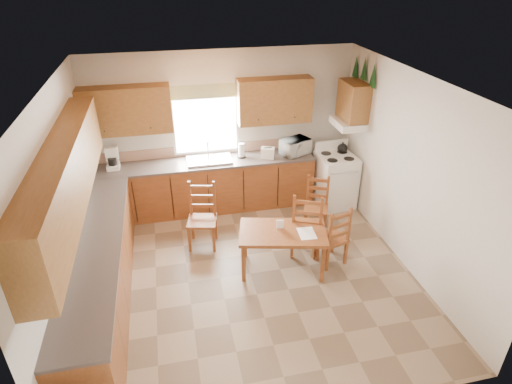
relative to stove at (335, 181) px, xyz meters
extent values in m
plane|color=#826C53|center=(-1.88, -1.61, -0.46)|extent=(4.50, 4.50, 0.00)
plane|color=brown|center=(-1.88, -1.61, 2.24)|extent=(4.50, 4.50, 0.00)
plane|color=beige|center=(-4.13, -1.61, 0.89)|extent=(4.50, 4.50, 0.00)
plane|color=beige|center=(0.37, -1.61, 0.89)|extent=(4.50, 4.50, 0.00)
plane|color=beige|center=(-1.88, 0.64, 0.89)|extent=(4.50, 4.50, 0.00)
plane|color=beige|center=(-1.88, -3.86, 0.89)|extent=(4.50, 4.50, 0.00)
cube|color=brown|center=(-2.25, 0.34, -0.02)|extent=(3.75, 0.60, 0.88)
cube|color=brown|center=(-3.83, -1.76, -0.02)|extent=(0.60, 3.60, 0.88)
cube|color=#4D423F|center=(-2.25, 0.34, 0.44)|extent=(3.75, 0.63, 0.04)
cube|color=#4D423F|center=(-3.83, -1.76, 0.44)|extent=(0.63, 3.60, 0.04)
cube|color=#9D7661|center=(-2.25, 0.63, 0.55)|extent=(3.75, 0.01, 0.18)
cube|color=brown|center=(-3.43, 0.47, 1.39)|extent=(1.41, 0.33, 0.75)
cube|color=brown|center=(-1.02, 0.47, 1.39)|extent=(1.25, 0.33, 0.75)
cube|color=brown|center=(-3.96, -1.76, 1.39)|extent=(0.33, 3.60, 0.75)
cube|color=brown|center=(0.20, 0.04, 1.44)|extent=(0.33, 0.62, 0.62)
cube|color=white|center=(0.15, 0.04, 1.06)|extent=(0.44, 0.62, 0.12)
cube|color=white|center=(-2.18, 0.61, 1.09)|extent=(1.13, 0.02, 1.18)
cube|color=white|center=(-2.18, 0.60, 1.09)|extent=(1.05, 0.01, 1.10)
cube|color=#506932|center=(-2.18, 0.58, 1.59)|extent=(1.19, 0.01, 0.24)
cube|color=silver|center=(-2.18, 0.34, 0.48)|extent=(0.75, 0.45, 0.04)
cone|color=#133F19|center=(0.33, -0.28, 1.92)|extent=(0.22, 0.22, 0.36)
cone|color=#133F19|center=(0.33, 0.04, 1.96)|extent=(0.22, 0.22, 0.36)
cone|color=#133F19|center=(0.33, 0.36, 1.92)|extent=(0.22, 0.22, 0.36)
cube|color=white|center=(0.00, 0.00, 0.00)|extent=(0.66, 0.68, 0.93)
cube|color=white|center=(-3.75, 0.39, 0.64)|extent=(0.29, 0.32, 0.37)
cylinder|color=white|center=(-1.61, 0.38, 0.58)|extent=(0.14, 0.14, 0.25)
cube|color=white|center=(-1.18, 0.25, 0.55)|extent=(0.26, 0.21, 0.18)
imported|color=white|center=(-0.66, 0.32, 0.59)|extent=(0.55, 0.48, 0.27)
cube|color=brown|center=(-1.41, -1.59, -0.14)|extent=(1.32, 0.94, 0.64)
cube|color=brown|center=(-0.95, -1.28, 0.07)|extent=(0.57, 0.56, 1.06)
cube|color=brown|center=(-0.68, -1.58, 0.01)|extent=(0.48, 0.47, 0.94)
cube|color=brown|center=(-2.45, -0.77, 0.05)|extent=(0.51, 0.49, 1.02)
cube|color=brown|center=(-0.60, -0.71, -0.01)|extent=(0.49, 0.48, 0.90)
cube|color=white|center=(-1.11, -1.71, 0.18)|extent=(0.25, 0.32, 0.00)
cube|color=white|center=(-1.43, -1.50, 0.24)|extent=(0.10, 0.04, 0.13)
camera|label=1|loc=(-2.83, -6.30, 3.50)|focal=30.00mm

